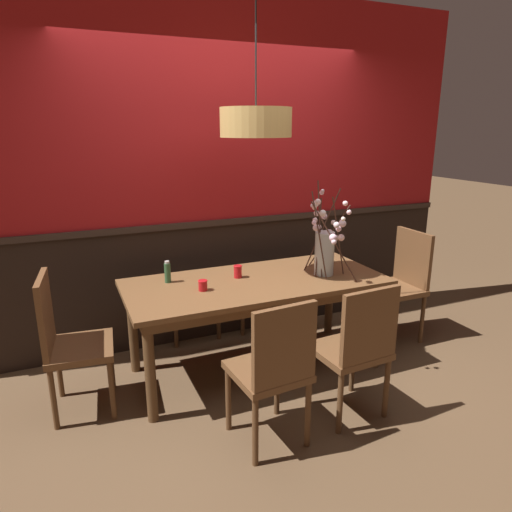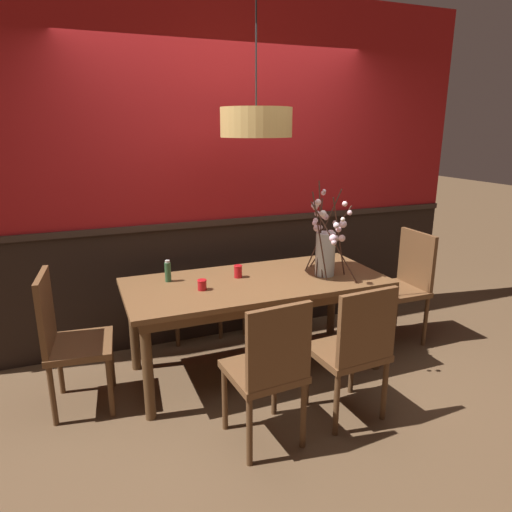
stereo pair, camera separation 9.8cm
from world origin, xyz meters
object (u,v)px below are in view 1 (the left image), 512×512
Objects in this scene: chair_head_east_end at (401,279)px; condiment_bottle at (168,272)px; chair_near_side_left at (274,367)px; pendant_lamp at (256,122)px; dining_table at (256,290)px; candle_holder_nearer_center at (238,271)px; chair_far_side_left at (187,278)px; vase_with_blossoms at (325,248)px; candle_holder_nearer_edge at (203,285)px; chair_far_side_right at (248,272)px; chair_near_side_right at (357,345)px; chair_head_west_end at (67,338)px.

chair_head_east_end is 2.06m from condiment_bottle.
chair_near_side_left is 1.67m from pendant_lamp.
dining_table is 1.99× the size of chair_head_east_end.
candle_holder_nearer_center is 0.52m from condiment_bottle.
chair_head_east_end reaches higher than chair_far_side_left.
chair_near_side_left is 5.70× the size of condiment_bottle.
candle_holder_nearer_edge is at bearing 178.27° from vase_with_blossoms.
vase_with_blossoms is (0.25, -0.94, 0.44)m from chair_far_side_right.
chair_near_side_left is 12.28× the size of candle_holder_nearer_edge.
pendant_lamp is (0.02, 0.06, 1.22)m from dining_table.
vase_with_blossoms is (0.84, -0.96, 0.43)m from chair_far_side_left.
chair_far_side_left is at bearing 104.51° from candle_holder_nearer_center.
chair_far_side_left is 1.00× the size of chair_near_side_right.
chair_far_side_right is 11.98× the size of candle_holder_nearer_edge.
chair_head_west_end is 1.87m from chair_near_side_right.
candle_holder_nearer_center is (-0.64, 0.20, -0.16)m from vase_with_blossoms.
candle_holder_nearer_edge is at bearing -128.34° from chair_far_side_right.
vase_with_blossoms is 4.39× the size of condiment_bottle.
pendant_lamp reaches higher than chair_far_side_right.
vase_with_blossoms is at bearing -2.42° from chair_head_west_end.
chair_head_east_end reaches higher than dining_table.
chair_head_east_end is (2.76, 0.04, 0.02)m from chair_head_west_end.
chair_far_side_left is 1.35m from vase_with_blossoms.
condiment_bottle is (-0.51, 0.10, 0.03)m from candle_holder_nearer_center.
chair_far_side_left is at bearing 111.86° from pendant_lamp.
candle_holder_nearer_edge is at bearing -177.33° from chair_head_east_end.
chair_head_east_end is at bearing 28.08° from chair_near_side_left.
dining_table is 11.83× the size of condiment_bottle.
vase_with_blossoms is (1.88, -0.08, 0.42)m from chair_head_west_end.
chair_head_east_end is (1.07, 0.85, 0.03)m from chair_near_side_right.
chair_head_west_end is at bearing 141.52° from chair_near_side_left.
chair_far_side_left reaches higher than chair_far_side_right.
dining_table is at bearing -18.94° from condiment_bottle.
chair_far_side_left is at bearing 131.04° from vase_with_blossoms.
chair_head_east_end is 1.35× the size of vase_with_blossoms.
chair_far_side_right is at bearing 62.11° from candle_holder_nearer_center.
vase_with_blossoms is at bearing -9.42° from dining_table.
dining_table is at bearing 73.07° from chair_near_side_left.
vase_with_blossoms is at bearing 44.20° from chair_near_side_left.
chair_near_side_right is 0.88m from vase_with_blossoms.
dining_table is 0.45m from candle_holder_nearer_edge.
condiment_bottle is (-2.03, 0.19, 0.27)m from chair_head_east_end.
pendant_lamp is (1.37, 0.07, 1.35)m from chair_head_west_end.
chair_near_side_left reaches higher than candle_holder_nearer_edge.
vase_with_blossoms is 7.47× the size of candle_holder_nearer_center.
chair_head_east_end is 0.97m from vase_with_blossoms.
vase_with_blossoms is 1.20m from condiment_bottle.
condiment_bottle reaches higher than candle_holder_nearer_edge.
chair_far_side_right is 9.45× the size of candle_holder_nearer_center.
chair_near_side_left is 0.60m from chair_near_side_right.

